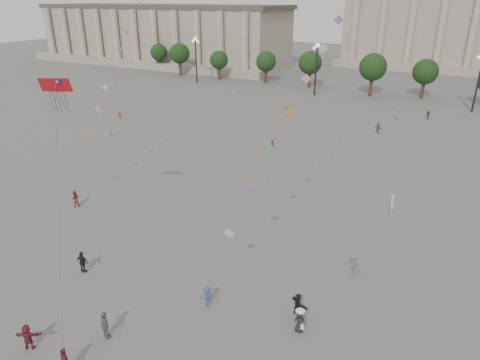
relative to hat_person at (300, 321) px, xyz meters
The scene contains 25 objects.
ground 8.55m from the hat_person, 159.59° to the right, with size 360.00×360.00×0.00m, color #5C5A57.
hall_west 123.33m from the hat_person, 132.38° to the left, with size 84.00×26.22×17.20m.
hall_central 127.21m from the hat_person, 93.62° to the left, with size 48.30×34.30×35.50m.
tree_row 75.59m from the hat_person, 96.07° to the left, with size 137.12×5.12×8.00m.
lamp_post_far_west 85.69m from the hat_person, 128.32° to the left, with size 2.00×0.90×10.65m.
lamp_post_mid_west 71.16m from the hat_person, 108.92° to the left, with size 2.00×0.90×10.65m.
person_crowd_0 57.82m from the hat_person, 89.39° to the left, with size 0.90×0.38×1.54m, color navy.
person_crowd_1 58.24m from the hat_person, 152.16° to the left, with size 0.74×0.58×1.53m, color silver.
person_crowd_2 55.49m from the hat_person, 144.44° to the left, with size 0.98×0.56×1.51m, color #A13F2B.
person_crowd_3 1.54m from the hat_person, 116.16° to the left, with size 1.47×0.47×1.59m, color black.
person_crowd_4 55.14m from the hat_person, 94.22° to the left, with size 1.79×0.57×1.93m, color silver.
person_crowd_6 7.67m from the hat_person, 80.40° to the left, with size 1.14×0.66×1.76m, color slate.
person_crowd_10 68.01m from the hat_person, 122.88° to the left, with size 0.69×0.45×1.89m, color #BABBB6.
person_crowd_12 45.58m from the hat_person, 96.37° to the left, with size 1.50×0.48×1.62m, color slate.
person_crowd_13 19.36m from the hat_person, 84.38° to the left, with size 0.66×0.43×1.81m, color silver.
person_crowd_16 53.16m from the hat_person, 113.99° to the left, with size 0.90×0.37×1.54m, color slate.
person_crowd_17 34.42m from the hat_person, 117.55° to the left, with size 0.98×0.56×1.51m, color maroon.
person_crowd_19 46.62m from the hat_person, 148.20° to the left, with size 0.56×0.36×1.52m, color gray.
tourist_2 16.20m from the hat_person, 146.33° to the right, with size 1.56×0.50×1.68m, color maroon.
tourist_3 11.85m from the hat_person, 148.52° to the right, with size 1.12×0.47×1.91m, color slate.
tourist_4 16.71m from the hat_person, behind, with size 1.03×0.43×1.76m, color black.
kite_flyer_0 26.45m from the hat_person, 167.93° to the left, with size 0.81×0.63×1.68m, color maroon.
kite_flyer_1 6.32m from the hat_person, behind, with size 0.99×0.57×1.54m, color #38417E.
hat_person is the anchor object (origin of this frame).
dragon_kite 22.33m from the hat_person, behind, with size 5.56×5.38×17.56m.
Camera 1 is at (14.75, -17.03, 19.16)m, focal length 32.00 mm.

